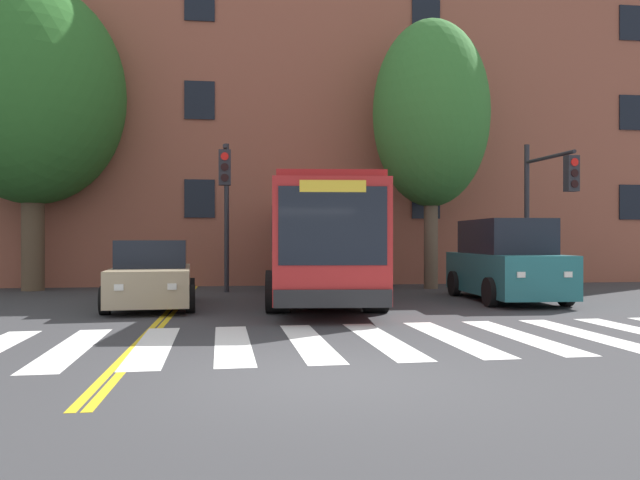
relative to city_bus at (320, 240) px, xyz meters
The scene contains 12 objects.
ground_plane 10.75m from the city_bus, 97.22° to the right, with size 120.00×120.00×0.00m, color #38383A.
crosswalk 7.98m from the city_bus, 94.32° to the right, with size 14.71×4.42×0.01m.
lane_line_yellow_inner 7.64m from the city_bus, 123.23° to the left, with size 0.12×36.00×0.01m, color gold.
lane_line_yellow_outer 7.56m from the city_bus, 122.19° to the left, with size 0.12×36.00×0.01m, color gold.
city_bus is the anchor object (origin of this frame).
car_tan_near_lane 5.09m from the city_bus, 156.19° to the right, with size 2.37×4.44×1.71m.
car_teal_far_lane 5.33m from the city_bus, 17.05° to the right, with size 2.40×5.03×2.28m.
traffic_light_near_corner 6.89m from the city_bus, ahead, with size 0.41×2.63×4.72m.
traffic_light_overhead 3.32m from the city_bus, 159.46° to the left, with size 0.34×2.98×4.85m.
street_tree_curbside_large 6.79m from the city_bus, 33.70° to the left, with size 5.59×5.60×9.41m.
street_tree_curbside_small 11.14m from the city_bus, 157.72° to the left, with size 7.49×7.17×10.38m.
building_facade 9.46m from the city_bus, 86.65° to the left, with size 32.10×6.61×12.87m.
Camera 1 is at (-1.08, -7.74, 1.75)m, focal length 35.00 mm.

